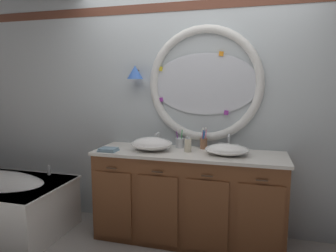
# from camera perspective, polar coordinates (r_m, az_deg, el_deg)

# --- Properties ---
(back_wall_assembly) EXTENTS (6.40, 0.26, 2.60)m
(back_wall_assembly) POSITION_cam_1_polar(r_m,az_deg,el_deg) (3.21, 5.07, 3.88)
(back_wall_assembly) COLOR silver
(back_wall_assembly) RESTS_ON ground_plane
(vanity_counter) EXTENTS (1.85, 0.60, 0.90)m
(vanity_counter) POSITION_cam_1_polar(r_m,az_deg,el_deg) (3.11, 3.76, -12.90)
(vanity_counter) COLOR brown
(vanity_counter) RESTS_ON ground_plane
(sink_basin_left) EXTENTS (0.41, 0.41, 0.13)m
(sink_basin_left) POSITION_cam_1_polar(r_m,az_deg,el_deg) (3.03, -3.10, -3.34)
(sink_basin_left) COLOR white
(sink_basin_left) RESTS_ON vanity_counter
(sink_basin_right) EXTENTS (0.40, 0.40, 0.10)m
(sink_basin_right) POSITION_cam_1_polar(r_m,az_deg,el_deg) (2.89, 10.93, -4.35)
(sink_basin_right) COLOR white
(sink_basin_right) RESTS_ON vanity_counter
(faucet_set_left) EXTENTS (0.24, 0.13, 0.15)m
(faucet_set_left) POSITION_cam_1_polar(r_m,az_deg,el_deg) (3.24, -1.84, -2.71)
(faucet_set_left) COLOR silver
(faucet_set_left) RESTS_ON vanity_counter
(faucet_set_right) EXTENTS (0.21, 0.13, 0.16)m
(faucet_set_right) POSITION_cam_1_polar(r_m,az_deg,el_deg) (3.10, 11.27, -3.29)
(faucet_set_right) COLOR silver
(faucet_set_right) RESTS_ON vanity_counter
(toothbrush_holder_left) EXTENTS (0.09, 0.09, 0.21)m
(toothbrush_holder_left) POSITION_cam_1_polar(r_m,az_deg,el_deg) (3.15, 2.19, -3.06)
(toothbrush_holder_left) COLOR silver
(toothbrush_holder_left) RESTS_ON vanity_counter
(toothbrush_holder_right) EXTENTS (0.08, 0.08, 0.22)m
(toothbrush_holder_right) POSITION_cam_1_polar(r_m,az_deg,el_deg) (3.12, 6.67, -3.09)
(toothbrush_holder_right) COLOR #996647
(toothbrush_holder_right) RESTS_ON vanity_counter
(soap_dispenser) EXTENTS (0.07, 0.07, 0.16)m
(soap_dispenser) POSITION_cam_1_polar(r_m,az_deg,el_deg) (2.97, 3.81, -3.54)
(soap_dispenser) COLOR #EFE5C6
(soap_dispenser) RESTS_ON vanity_counter
(folded_hand_towel) EXTENTS (0.18, 0.14, 0.03)m
(folded_hand_towel) POSITION_cam_1_polar(r_m,az_deg,el_deg) (3.06, -11.09, -4.35)
(folded_hand_towel) COLOR #7593A8
(folded_hand_towel) RESTS_ON vanity_counter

